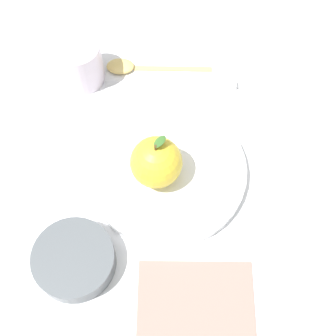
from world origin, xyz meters
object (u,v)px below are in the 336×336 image
at_px(dinner_plate, 168,171).
at_px(side_bowl, 74,259).
at_px(knife, 183,85).
at_px(spoon, 133,67).
at_px(cup, 79,61).
at_px(apple, 156,162).
at_px(linen_napkin, 196,301).

bearing_deg(dinner_plate, side_bowl, 173.18).
height_order(knife, spoon, spoon).
relative_size(dinner_plate, cup, 3.06).
height_order(dinner_plate, apple, apple).
relative_size(apple, linen_napkin, 0.54).
xyz_separation_m(apple, spoon, (0.15, 0.16, -0.05)).
distance_m(apple, spoon, 0.22).
xyz_separation_m(side_bowl, spoon, (0.32, 0.15, -0.02)).
bearing_deg(linen_napkin, knife, 37.88).
distance_m(apple, linen_napkin, 0.20).
bearing_deg(apple, spoon, 47.61).
bearing_deg(spoon, knife, -77.95).
height_order(dinner_plate, knife, dinner_plate).
bearing_deg(apple, dinner_plate, -27.95).
bearing_deg(knife, side_bowl, -171.06).
xyz_separation_m(side_bowl, knife, (0.34, 0.05, -0.02)).
height_order(dinner_plate, side_bowl, side_bowl).
height_order(side_bowl, cup, cup).
bearing_deg(linen_napkin, dinner_plate, 46.94).
distance_m(spoon, linen_napkin, 0.41).
bearing_deg(spoon, apple, -132.39).
bearing_deg(dinner_plate, spoon, 52.56).
bearing_deg(knife, linen_napkin, -142.12).
height_order(apple, linen_napkin, apple).
relative_size(cup, linen_napkin, 0.50).
distance_m(apple, knife, 0.19).
distance_m(cup, knife, 0.18).
distance_m(apple, cup, 0.23).
bearing_deg(knife, cup, 119.54).
bearing_deg(apple, side_bowl, 175.41).
relative_size(side_bowl, knife, 0.60).
bearing_deg(cup, apple, -110.30).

